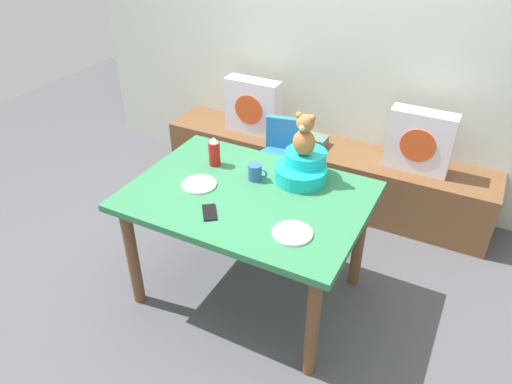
{
  "coord_description": "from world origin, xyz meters",
  "views": [
    {
      "loc": [
        1.07,
        -1.96,
        2.21
      ],
      "look_at": [
        0.0,
        0.1,
        0.69
      ],
      "focal_mm": 33.88,
      "sensor_mm": 36.0,
      "label": 1
    }
  ],
  "objects_px": {
    "pillow_floral_right": "(420,141)",
    "dinner_plate_far": "(199,184)",
    "dining_table": "(248,208)",
    "ketchup_bottle": "(214,152)",
    "pillow_floral_left": "(253,107)",
    "coffee_mug": "(255,172)",
    "dinner_plate_near": "(293,233)",
    "cell_phone": "(210,212)",
    "book_stack": "(314,140)",
    "infant_seat_teal": "(302,168)",
    "highchair": "(282,160)",
    "teddy_bear": "(304,136)"
  },
  "relations": [
    {
      "from": "pillow_floral_right",
      "to": "cell_phone",
      "type": "distance_m",
      "value": 1.66
    },
    {
      "from": "pillow_floral_left",
      "to": "cell_phone",
      "type": "xyz_separation_m",
      "value": [
        0.51,
        -1.46,
        0.06
      ]
    },
    {
      "from": "book_stack",
      "to": "teddy_bear",
      "type": "relative_size",
      "value": 0.8
    },
    {
      "from": "coffee_mug",
      "to": "dinner_plate_far",
      "type": "distance_m",
      "value": 0.33
    },
    {
      "from": "highchair",
      "to": "book_stack",
      "type": "bearing_deg",
      "value": 81.13
    },
    {
      "from": "ketchup_bottle",
      "to": "pillow_floral_left",
      "type": "bearing_deg",
      "value": 105.07
    },
    {
      "from": "cell_phone",
      "to": "pillow_floral_right",
      "type": "bearing_deg",
      "value": 24.73
    },
    {
      "from": "coffee_mug",
      "to": "dining_table",
      "type": "bearing_deg",
      "value": -78.31
    },
    {
      "from": "dinner_plate_near",
      "to": "cell_phone",
      "type": "distance_m",
      "value": 0.46
    },
    {
      "from": "book_stack",
      "to": "cell_phone",
      "type": "relative_size",
      "value": 1.39
    },
    {
      "from": "pillow_floral_left",
      "to": "dining_table",
      "type": "xyz_separation_m",
      "value": [
        0.6,
        -1.2,
        -0.04
      ]
    },
    {
      "from": "pillow_floral_right",
      "to": "ketchup_bottle",
      "type": "height_order",
      "value": "ketchup_bottle"
    },
    {
      "from": "ketchup_bottle",
      "to": "coffee_mug",
      "type": "distance_m",
      "value": 0.3
    },
    {
      "from": "infant_seat_teal",
      "to": "pillow_floral_left",
      "type": "bearing_deg",
      "value": 131.3
    },
    {
      "from": "dining_table",
      "to": "highchair",
      "type": "height_order",
      "value": "highchair"
    },
    {
      "from": "book_stack",
      "to": "cell_phone",
      "type": "bearing_deg",
      "value": -90.4
    },
    {
      "from": "teddy_bear",
      "to": "dinner_plate_far",
      "type": "height_order",
      "value": "teddy_bear"
    },
    {
      "from": "pillow_floral_left",
      "to": "ketchup_bottle",
      "type": "xyz_separation_m",
      "value": [
        0.27,
        -1.01,
        0.15
      ]
    },
    {
      "from": "ketchup_bottle",
      "to": "highchair",
      "type": "bearing_deg",
      "value": 72.84
    },
    {
      "from": "pillow_floral_left",
      "to": "infant_seat_teal",
      "type": "bearing_deg",
      "value": -48.7
    },
    {
      "from": "pillow_floral_right",
      "to": "dinner_plate_far",
      "type": "relative_size",
      "value": 2.2
    },
    {
      "from": "dining_table",
      "to": "ketchup_bottle",
      "type": "distance_m",
      "value": 0.42
    },
    {
      "from": "pillow_floral_right",
      "to": "dinner_plate_far",
      "type": "xyz_separation_m",
      "value": [
        -0.99,
        -1.26,
        0.07
      ]
    },
    {
      "from": "dining_table",
      "to": "cell_phone",
      "type": "relative_size",
      "value": 9.11
    },
    {
      "from": "infant_seat_teal",
      "to": "dinner_plate_far",
      "type": "xyz_separation_m",
      "value": [
        -0.49,
        -0.34,
        -0.07
      ]
    },
    {
      "from": "pillow_floral_right",
      "to": "ketchup_bottle",
      "type": "bearing_deg",
      "value": -135.59
    },
    {
      "from": "pillow_floral_left",
      "to": "ketchup_bottle",
      "type": "distance_m",
      "value": 1.06
    },
    {
      "from": "dinner_plate_far",
      "to": "cell_phone",
      "type": "height_order",
      "value": "dinner_plate_far"
    },
    {
      "from": "cell_phone",
      "to": "teddy_bear",
      "type": "bearing_deg",
      "value": 24.55
    },
    {
      "from": "pillow_floral_left",
      "to": "dinner_plate_far",
      "type": "relative_size",
      "value": 2.2
    },
    {
      "from": "cell_phone",
      "to": "book_stack",
      "type": "bearing_deg",
      "value": 52.79
    },
    {
      "from": "dining_table",
      "to": "cell_phone",
      "type": "distance_m",
      "value": 0.29
    },
    {
      "from": "pillow_floral_right",
      "to": "dinner_plate_near",
      "type": "distance_m",
      "value": 1.46
    },
    {
      "from": "ketchup_bottle",
      "to": "dinner_plate_near",
      "type": "xyz_separation_m",
      "value": [
        0.7,
        -0.41,
        -0.08
      ]
    },
    {
      "from": "dinner_plate_far",
      "to": "dining_table",
      "type": "bearing_deg",
      "value": 10.92
    },
    {
      "from": "dining_table",
      "to": "dinner_plate_near",
      "type": "relative_size",
      "value": 6.56
    },
    {
      "from": "dining_table",
      "to": "highchair",
      "type": "xyz_separation_m",
      "value": [
        -0.15,
        0.79,
        -0.12
      ]
    },
    {
      "from": "book_stack",
      "to": "dining_table",
      "type": "distance_m",
      "value": 1.23
    },
    {
      "from": "book_stack",
      "to": "infant_seat_teal",
      "type": "bearing_deg",
      "value": -73.22
    },
    {
      "from": "pillow_floral_left",
      "to": "highchair",
      "type": "xyz_separation_m",
      "value": [
        0.46,
        -0.42,
        -0.16
      ]
    },
    {
      "from": "dining_table",
      "to": "coffee_mug",
      "type": "bearing_deg",
      "value": 101.69
    },
    {
      "from": "coffee_mug",
      "to": "infant_seat_teal",
      "type": "bearing_deg",
      "value": 28.77
    },
    {
      "from": "pillow_floral_right",
      "to": "coffee_mug",
      "type": "height_order",
      "value": "pillow_floral_right"
    },
    {
      "from": "book_stack",
      "to": "dinner_plate_near",
      "type": "bearing_deg",
      "value": -72.81
    },
    {
      "from": "book_stack",
      "to": "cell_phone",
      "type": "distance_m",
      "value": 1.5
    },
    {
      "from": "dining_table",
      "to": "book_stack",
      "type": "bearing_deg",
      "value": 93.62
    },
    {
      "from": "pillow_floral_left",
      "to": "dining_table",
      "type": "bearing_deg",
      "value": -63.4
    },
    {
      "from": "cell_phone",
      "to": "coffee_mug",
      "type": "bearing_deg",
      "value": 45.33
    },
    {
      "from": "highchair",
      "to": "teddy_bear",
      "type": "distance_m",
      "value": 0.79
    },
    {
      "from": "pillow_floral_left",
      "to": "infant_seat_teal",
      "type": "relative_size",
      "value": 1.33
    }
  ]
}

